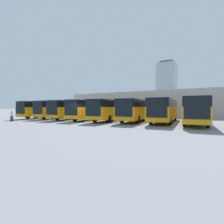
{
  "coord_description": "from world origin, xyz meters",
  "views": [
    {
      "loc": [
        -15.27,
        17.41,
        1.97
      ],
      "look_at": [
        -1.46,
        -6.06,
        1.3
      ],
      "focal_mm": 28.0,
      "sensor_mm": 36.0,
      "label": 1
    }
  ],
  "objects_px": {
    "bus_7": "(48,109)",
    "pedestrian": "(12,115)",
    "bus_5": "(77,109)",
    "bus_0": "(195,109)",
    "bus_6": "(63,109)",
    "bus_1": "(165,109)",
    "bus_4": "(94,109)",
    "bus_2": "(138,109)",
    "bus_3": "(113,109)"
  },
  "relations": [
    {
      "from": "bus_3",
      "to": "bus_4",
      "type": "bearing_deg",
      "value": -9.03
    },
    {
      "from": "bus_2",
      "to": "bus_0",
      "type": "bearing_deg",
      "value": 168.39
    },
    {
      "from": "bus_1",
      "to": "bus_5",
      "type": "xyz_separation_m",
      "value": [
        15.16,
        0.47,
        0.0
      ]
    },
    {
      "from": "bus_5",
      "to": "bus_3",
      "type": "bearing_deg",
      "value": 171.91
    },
    {
      "from": "bus_0",
      "to": "bus_7",
      "type": "bearing_deg",
      "value": -6.64
    },
    {
      "from": "bus_4",
      "to": "bus_6",
      "type": "relative_size",
      "value": 1.0
    },
    {
      "from": "bus_1",
      "to": "bus_4",
      "type": "height_order",
      "value": "same"
    },
    {
      "from": "bus_0",
      "to": "bus_2",
      "type": "bearing_deg",
      "value": -11.61
    },
    {
      "from": "bus_2",
      "to": "pedestrian",
      "type": "distance_m",
      "value": 18.29
    },
    {
      "from": "bus_3",
      "to": "bus_6",
      "type": "relative_size",
      "value": 1.0
    },
    {
      "from": "bus_6",
      "to": "pedestrian",
      "type": "bearing_deg",
      "value": 81.09
    },
    {
      "from": "bus_3",
      "to": "bus_5",
      "type": "distance_m",
      "value": 7.59
    },
    {
      "from": "bus_1",
      "to": "bus_6",
      "type": "xyz_separation_m",
      "value": [
        18.95,
        0.05,
        0.0
      ]
    },
    {
      "from": "bus_5",
      "to": "pedestrian",
      "type": "bearing_deg",
      "value": 58.65
    },
    {
      "from": "bus_1",
      "to": "bus_4",
      "type": "distance_m",
      "value": 11.39
    },
    {
      "from": "bus_5",
      "to": "bus_0",
      "type": "bearing_deg",
      "value": 173.01
    },
    {
      "from": "bus_1",
      "to": "bus_5",
      "type": "distance_m",
      "value": 15.17
    },
    {
      "from": "bus_3",
      "to": "bus_4",
      "type": "height_order",
      "value": "same"
    },
    {
      "from": "bus_0",
      "to": "bus_3",
      "type": "distance_m",
      "value": 11.37
    },
    {
      "from": "bus_0",
      "to": "pedestrian",
      "type": "distance_m",
      "value": 24.81
    },
    {
      "from": "bus_1",
      "to": "bus_7",
      "type": "bearing_deg",
      "value": -4.82
    },
    {
      "from": "bus_2",
      "to": "bus_5",
      "type": "relative_size",
      "value": 1.0
    },
    {
      "from": "bus_0",
      "to": "bus_6",
      "type": "relative_size",
      "value": 1.0
    },
    {
      "from": "bus_0",
      "to": "bus_7",
      "type": "xyz_separation_m",
      "value": [
        26.54,
        -0.24,
        0.0
      ]
    },
    {
      "from": "bus_1",
      "to": "pedestrian",
      "type": "height_order",
      "value": "bus_1"
    },
    {
      "from": "bus_1",
      "to": "pedestrian",
      "type": "distance_m",
      "value": 21.63
    },
    {
      "from": "bus_4",
      "to": "bus_5",
      "type": "height_order",
      "value": "same"
    },
    {
      "from": "bus_1",
      "to": "bus_5",
      "type": "height_order",
      "value": "same"
    },
    {
      "from": "pedestrian",
      "to": "bus_0",
      "type": "bearing_deg",
      "value": -33.32
    },
    {
      "from": "bus_3",
      "to": "pedestrian",
      "type": "bearing_deg",
      "value": 30.39
    },
    {
      "from": "bus_5",
      "to": "bus_2",
      "type": "bearing_deg",
      "value": 176.11
    },
    {
      "from": "pedestrian",
      "to": "bus_3",
      "type": "bearing_deg",
      "value": -17.44
    },
    {
      "from": "bus_0",
      "to": "bus_6",
      "type": "height_order",
      "value": "same"
    },
    {
      "from": "bus_6",
      "to": "bus_0",
      "type": "bearing_deg",
      "value": 172.09
    },
    {
      "from": "bus_7",
      "to": "pedestrian",
      "type": "xyz_separation_m",
      "value": [
        -3.33,
        8.98,
        -0.92
      ]
    },
    {
      "from": "bus_3",
      "to": "bus_2",
      "type": "bearing_deg",
      "value": -175.6
    },
    {
      "from": "bus_4",
      "to": "bus_7",
      "type": "height_order",
      "value": "same"
    },
    {
      "from": "bus_2",
      "to": "bus_7",
      "type": "height_order",
      "value": "same"
    },
    {
      "from": "bus_2",
      "to": "bus_5",
      "type": "height_order",
      "value": "same"
    },
    {
      "from": "bus_3",
      "to": "bus_5",
      "type": "bearing_deg",
      "value": -8.09
    },
    {
      "from": "bus_7",
      "to": "pedestrian",
      "type": "bearing_deg",
      "value": 104.24
    },
    {
      "from": "bus_5",
      "to": "bus_7",
      "type": "xyz_separation_m",
      "value": [
        7.58,
        0.05,
        0.0
      ]
    },
    {
      "from": "bus_5",
      "to": "bus_6",
      "type": "xyz_separation_m",
      "value": [
        3.79,
        -0.42,
        0.0
      ]
    },
    {
      "from": "bus_4",
      "to": "pedestrian",
      "type": "xyz_separation_m",
      "value": [
        8.04,
        8.95,
        -0.92
      ]
    },
    {
      "from": "pedestrian",
      "to": "bus_5",
      "type": "bearing_deg",
      "value": 10.82
    },
    {
      "from": "bus_2",
      "to": "pedestrian",
      "type": "height_order",
      "value": "bus_2"
    },
    {
      "from": "bus_7",
      "to": "bus_6",
      "type": "bearing_deg",
      "value": -179.08
    },
    {
      "from": "bus_7",
      "to": "pedestrian",
      "type": "distance_m",
      "value": 9.62
    },
    {
      "from": "bus_0",
      "to": "bus_1",
      "type": "height_order",
      "value": "same"
    },
    {
      "from": "bus_3",
      "to": "bus_6",
      "type": "xyz_separation_m",
      "value": [
        11.37,
        -0.68,
        0.0
      ]
    }
  ]
}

